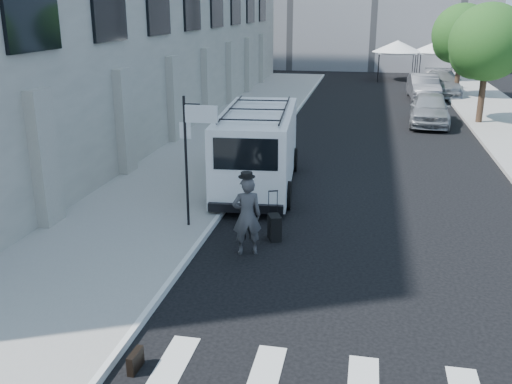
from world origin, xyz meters
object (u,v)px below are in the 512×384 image
at_px(parked_car_a, 430,109).
at_px(parked_car_c, 442,83).
at_px(businessman, 247,216).
at_px(briefcase, 135,361).
at_px(suitcase, 274,227).
at_px(parked_car_b, 423,87).
at_px(cargo_van, 258,147).

height_order(parked_car_a, parked_car_c, same).
bearing_deg(parked_car_c, businessman, -104.56).
distance_m(briefcase, suitcase, 6.15).
bearing_deg(businessman, parked_car_c, -125.74).
bearing_deg(parked_car_a, parked_car_b, 91.64).
distance_m(businessman, cargo_van, 5.64).
relative_size(businessman, suitcase, 1.53).
bearing_deg(briefcase, parked_car_c, 78.34).
height_order(cargo_van, parked_car_a, cargo_van).
height_order(suitcase, cargo_van, cargo_van).
relative_size(briefcase, parked_car_a, 0.09).
distance_m(businessman, parked_car_b, 26.86).
bearing_deg(parked_car_a, businessman, -104.36).
bearing_deg(cargo_van, parked_car_a, 56.19).
relative_size(businessman, parked_car_b, 0.40).
bearing_deg(parked_car_c, parked_car_b, -122.88).
height_order(parked_car_b, parked_car_c, parked_car_c).
distance_m(cargo_van, parked_car_b, 21.72).
bearing_deg(parked_car_b, parked_car_a, -94.76).
relative_size(cargo_van, parked_car_c, 1.24).
height_order(businessman, cargo_van, cargo_van).
xyz_separation_m(cargo_van, parked_car_b, (6.95, 20.58, -0.51)).
distance_m(businessman, briefcase, 5.13).
xyz_separation_m(cargo_van, parked_car_a, (6.60, 11.90, -0.50)).
xyz_separation_m(cargo_van, parked_car_c, (8.32, 22.66, -0.50)).
bearing_deg(briefcase, parked_car_a, 76.01).
relative_size(parked_car_a, parked_car_c, 0.85).
distance_m(suitcase, parked_car_c, 28.12).
bearing_deg(parked_car_c, suitcase, -104.07).
relative_size(briefcase, suitcase, 0.34).
relative_size(briefcase, parked_car_c, 0.08).
height_order(cargo_van, parked_car_c, cargo_van).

